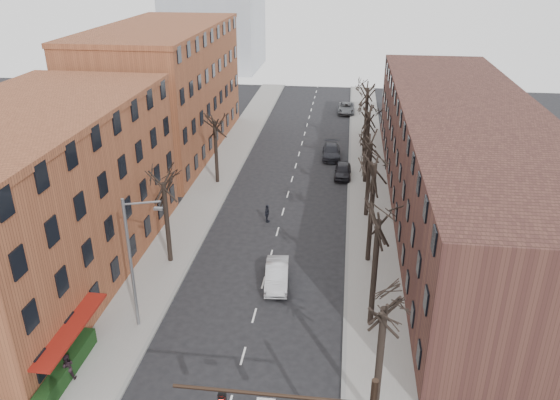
% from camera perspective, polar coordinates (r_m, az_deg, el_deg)
% --- Properties ---
extents(sidewalk_left, '(4.00, 90.00, 0.15)m').
position_cam_1_polar(sidewalk_left, '(58.23, -6.69, 2.25)').
color(sidewalk_left, gray).
rests_on(sidewalk_left, ground).
extents(sidewalk_right, '(4.00, 90.00, 0.15)m').
position_cam_1_polar(sidewalk_right, '(56.73, 9.23, 1.47)').
color(sidewalk_right, gray).
rests_on(sidewalk_right, ground).
extents(building_left_near, '(12.00, 26.00, 12.00)m').
position_cam_1_polar(building_left_near, '(41.88, -24.27, -0.20)').
color(building_left_near, brown).
rests_on(building_left_near, ground).
extents(building_left_far, '(12.00, 28.00, 14.00)m').
position_cam_1_polar(building_left_far, '(66.60, -12.01, 11.00)').
color(building_left_far, brown).
rests_on(building_left_far, ground).
extents(building_right, '(12.00, 50.00, 10.00)m').
position_cam_1_polar(building_right, '(51.33, 18.69, 3.87)').
color(building_right, '#4B2B23').
rests_on(building_right, ground).
extents(awning_left, '(1.20, 7.00, 0.15)m').
position_cam_1_polar(awning_left, '(35.26, -20.33, -15.89)').
color(awning_left, maroon).
rests_on(awning_left, ground).
extents(hedge, '(0.80, 6.00, 1.00)m').
position_cam_1_polar(hedge, '(34.25, -21.40, -16.06)').
color(hedge, '#183813').
rests_on(hedge, sidewalk_left).
extents(tree_right_b, '(5.20, 5.20, 10.80)m').
position_cam_1_polar(tree_right_b, '(36.67, 9.38, -12.70)').
color(tree_right_b, black).
rests_on(tree_right_b, ground).
extents(tree_right_c, '(5.20, 5.20, 11.60)m').
position_cam_1_polar(tree_right_c, '(43.32, 9.12, -6.32)').
color(tree_right_c, black).
rests_on(tree_right_c, ground).
extents(tree_right_d, '(5.20, 5.20, 10.00)m').
position_cam_1_polar(tree_right_d, '(50.37, 8.94, -1.68)').
color(tree_right_d, black).
rests_on(tree_right_d, ground).
extents(tree_right_e, '(5.20, 5.20, 10.80)m').
position_cam_1_polar(tree_right_e, '(57.66, 8.80, 1.81)').
color(tree_right_e, black).
rests_on(tree_right_e, ground).
extents(tree_right_f, '(5.20, 5.20, 11.60)m').
position_cam_1_polar(tree_right_f, '(65.12, 8.70, 4.51)').
color(tree_right_f, black).
rests_on(tree_right_f, ground).
extents(tree_left_a, '(5.20, 5.20, 9.50)m').
position_cam_1_polar(tree_left_a, '(43.54, -11.33, -6.34)').
color(tree_left_a, black).
rests_on(tree_left_a, ground).
extents(tree_left_b, '(5.20, 5.20, 9.50)m').
position_cam_1_polar(tree_left_b, '(57.27, -6.53, 1.78)').
color(tree_left_b, black).
rests_on(tree_left_b, ground).
extents(streetlight, '(2.45, 0.22, 9.03)m').
position_cam_1_polar(streetlight, '(34.43, -15.12, -5.95)').
color(streetlight, slate).
rests_on(streetlight, ground).
extents(silver_sedan, '(2.02, 4.75, 1.52)m').
position_cam_1_polar(silver_sedan, '(39.66, -0.33, -7.83)').
color(silver_sedan, '#ACADB3').
rests_on(silver_sedan, ground).
extents(parked_car_near, '(1.76, 4.28, 1.45)m').
position_cam_1_polar(parked_car_near, '(58.53, 6.58, 3.06)').
color(parked_car_near, black).
rests_on(parked_car_near, ground).
extents(parked_car_mid, '(2.26, 5.15, 1.47)m').
position_cam_1_polar(parked_car_mid, '(64.13, 5.39, 5.06)').
color(parked_car_mid, '#202229').
rests_on(parked_car_mid, ground).
extents(parked_car_far, '(2.43, 5.23, 1.45)m').
position_cam_1_polar(parked_car_far, '(83.03, 6.94, 9.51)').
color(parked_car_far, slate).
rests_on(parked_car_far, ground).
extents(pedestrian_b, '(1.01, 0.93, 1.67)m').
position_cam_1_polar(pedestrian_b, '(33.77, -21.36, -15.96)').
color(pedestrian_b, black).
rests_on(pedestrian_b, sidewalk_left).
extents(pedestrian_crossing, '(0.58, 1.03, 1.66)m').
position_cam_1_polar(pedestrian_crossing, '(48.36, -1.36, -1.43)').
color(pedestrian_crossing, black).
rests_on(pedestrian_crossing, ground).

